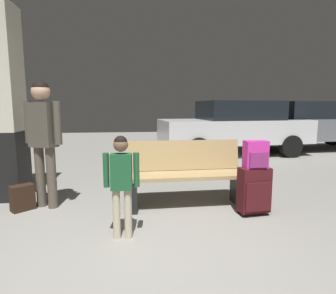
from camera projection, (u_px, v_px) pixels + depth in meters
name	position (u px, v px, depth m)	size (l,w,h in m)	color
ground_plane	(141.00, 170.00, 6.36)	(18.00, 18.00, 0.10)	gray
structural_pillar	(0.00, 105.00, 4.11)	(0.57, 0.57, 2.78)	black
bench	(186.00, 174.00, 3.91)	(1.61, 0.55, 0.89)	tan
suitcase	(254.00, 190.00, 3.57)	(0.40, 0.27, 0.60)	#471419
backpack_bright	(256.00, 155.00, 3.51)	(0.28, 0.20, 0.34)	#D833A5
child	(121.00, 176.00, 2.89)	(0.36, 0.22, 1.07)	beige
adult	(43.00, 131.00, 3.75)	(0.53, 0.33, 1.69)	brown
backpack_dark_floor	(22.00, 198.00, 3.75)	(0.32, 0.31, 0.34)	black
parked_car_near	(235.00, 126.00, 8.08)	(4.23, 2.06, 1.51)	silver
parked_car_side	(313.00, 124.00, 9.01)	(4.13, 1.86, 1.51)	slate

